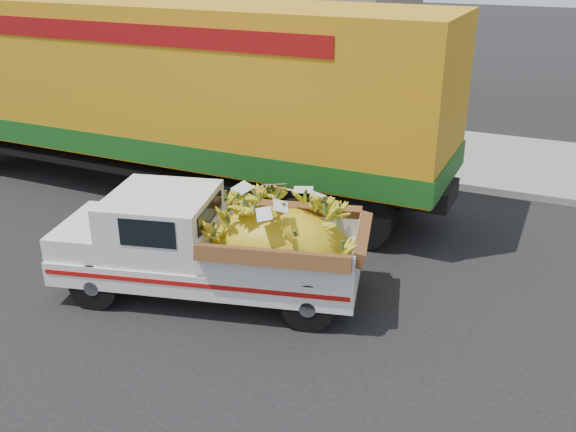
% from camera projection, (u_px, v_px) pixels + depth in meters
% --- Properties ---
extents(ground, '(100.00, 100.00, 0.00)m').
position_uv_depth(ground, '(109.00, 267.00, 10.32)').
color(ground, black).
rests_on(ground, ground).
extents(curb, '(60.00, 0.25, 0.15)m').
position_uv_depth(curb, '(267.00, 158.00, 15.26)').
color(curb, gray).
rests_on(curb, ground).
extents(sidewalk, '(60.00, 4.00, 0.14)m').
position_uv_depth(sidewalk, '(301.00, 136.00, 17.02)').
color(sidewalk, gray).
rests_on(sidewalk, ground).
extents(building_left, '(18.00, 6.00, 5.00)m').
position_uv_depth(building_left, '(166.00, 8.00, 23.99)').
color(building_left, gray).
rests_on(building_left, ground).
extents(pickup_truck, '(4.62, 2.56, 1.53)m').
position_uv_depth(pickup_truck, '(231.00, 245.00, 9.18)').
color(pickup_truck, black).
rests_on(pickup_truck, ground).
extents(semi_trailer, '(12.02, 2.72, 3.80)m').
position_uv_depth(semi_trailer, '(160.00, 88.00, 12.82)').
color(semi_trailer, black).
rests_on(semi_trailer, ground).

